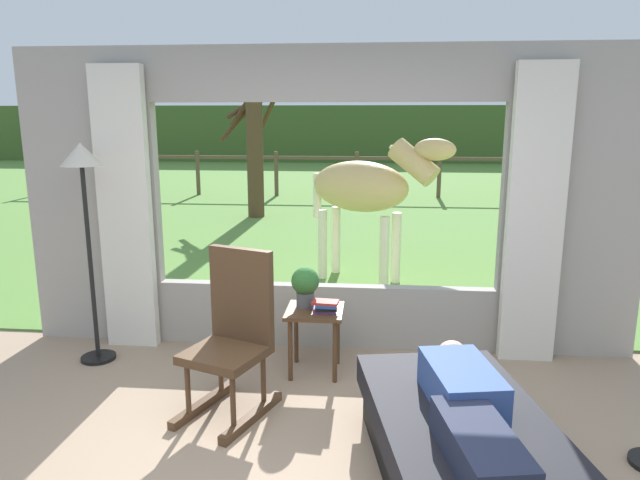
% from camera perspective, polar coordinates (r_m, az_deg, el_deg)
% --- Properties ---
extents(back_wall_with_window, '(5.20, 0.12, 2.55)m').
position_cam_1_polar(back_wall_with_window, '(4.86, 0.50, 3.44)').
color(back_wall_with_window, '#9E998E').
rests_on(back_wall_with_window, ground_plane).
extents(curtain_panel_left, '(0.44, 0.10, 2.40)m').
position_cam_1_polar(curtain_panel_left, '(5.16, -18.72, 2.75)').
color(curtain_panel_left, silver).
rests_on(curtain_panel_left, ground_plane).
extents(curtain_panel_right, '(0.44, 0.10, 2.40)m').
position_cam_1_polar(curtain_panel_right, '(4.89, 20.51, 2.12)').
color(curtain_panel_right, silver).
rests_on(curtain_panel_right, ground_plane).
extents(outdoor_pasture_lawn, '(36.00, 21.68, 0.02)m').
position_cam_1_polar(outdoor_pasture_lawn, '(15.82, 3.79, 5.02)').
color(outdoor_pasture_lawn, '#568438').
rests_on(outdoor_pasture_lawn, ground_plane).
extents(distant_hill_ridge, '(36.00, 2.00, 2.40)m').
position_cam_1_polar(distant_hill_ridge, '(25.54, 4.44, 10.44)').
color(distant_hill_ridge, '#415D29').
rests_on(distant_hill_ridge, ground_plane).
extents(recliner_sofa, '(1.19, 1.83, 0.42)m').
position_cam_1_polar(recliner_sofa, '(3.41, 13.90, -19.55)').
color(recliner_sofa, black).
rests_on(recliner_sofa, ground_plane).
extents(reclining_person, '(0.44, 1.43, 0.22)m').
position_cam_1_polar(reclining_person, '(3.22, 14.31, -15.40)').
color(reclining_person, '#334C8C').
rests_on(reclining_person, recliner_sofa).
extents(rocking_chair, '(0.68, 0.80, 1.12)m').
position_cam_1_polar(rocking_chair, '(3.99, -8.55, -9.18)').
color(rocking_chair, '#4C331E').
rests_on(rocking_chair, ground_plane).
extents(side_table, '(0.44, 0.44, 0.52)m').
position_cam_1_polar(side_table, '(4.53, -0.53, -8.00)').
color(side_table, '#4C331E').
rests_on(side_table, ground_plane).
extents(potted_plant, '(0.22, 0.22, 0.32)m').
position_cam_1_polar(potted_plant, '(4.51, -1.47, -4.40)').
color(potted_plant, '#4C5156').
rests_on(potted_plant, side_table).
extents(book_stack, '(0.21, 0.16, 0.09)m').
position_cam_1_polar(book_stack, '(4.42, 0.57, -6.59)').
color(book_stack, '#59336B').
rests_on(book_stack, side_table).
extents(floor_lamp_left, '(0.32, 0.32, 1.79)m').
position_cam_1_polar(floor_lamp_left, '(4.89, -22.36, 4.88)').
color(floor_lamp_left, black).
rests_on(floor_lamp_left, ground_plane).
extents(horse, '(1.75, 1.16, 1.73)m').
position_cam_1_polar(horse, '(6.82, 4.58, 5.14)').
color(horse, tan).
rests_on(horse, outdoor_pasture_lawn).
extents(pasture_tree, '(1.33, 0.92, 2.72)m').
position_cam_1_polar(pasture_tree, '(11.43, -6.49, 9.61)').
color(pasture_tree, '#4C3823').
rests_on(pasture_tree, outdoor_pasture_lawn).
extents(pasture_fence_line, '(16.10, 0.10, 1.10)m').
position_cam_1_polar(pasture_fence_line, '(14.24, 3.67, 7.19)').
color(pasture_fence_line, brown).
rests_on(pasture_fence_line, outdoor_pasture_lawn).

